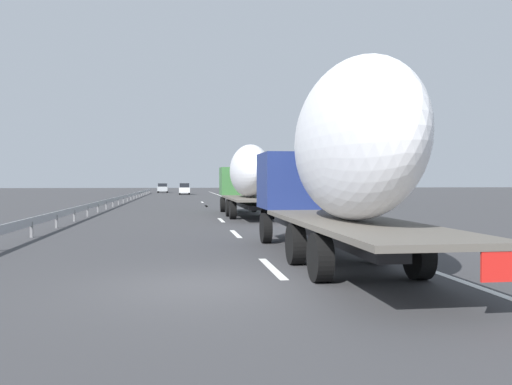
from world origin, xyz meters
The scene contains 20 objects.
ground_plane centered at (40.00, 0.00, 0.00)m, with size 260.00×260.00×0.00m, color #38383A.
lane_stripe_0 centered at (2.00, -1.80, 0.00)m, with size 3.20×0.20×0.01m, color white.
lane_stripe_1 centered at (10.62, -1.80, 0.00)m, with size 3.20×0.20×0.01m, color white.
lane_stripe_2 centered at (18.33, -1.80, 0.00)m, with size 3.20×0.20×0.01m, color white.
lane_stripe_3 centered at (35.00, -1.80, 0.00)m, with size 3.20×0.20×0.01m, color white.
lane_stripe_4 centered at (34.98, -1.80, 0.00)m, with size 3.20×0.20×0.01m, color white.
lane_stripe_5 centered at (43.85, -1.80, 0.00)m, with size 3.20×0.20×0.01m, color white.
edge_line_right centered at (45.00, -5.50, 0.00)m, with size 110.00×0.20×0.01m, color white.
truck_lead centered at (21.32, -3.60, 2.45)m, with size 13.36×2.55×4.28m.
truck_trailing centered at (2.44, -3.60, 2.76)m, with size 13.26×2.55×4.98m.
car_white_van centered at (76.28, -0.23, 0.93)m, with size 4.37×1.73×1.85m.
car_silver_hatch centered at (91.10, 3.72, 0.90)m, with size 4.03×1.90×1.76m.
road_sign centered at (46.11, -6.70, 2.03)m, with size 0.10×0.90×2.91m.
tree_0 centered at (82.11, -11.10, 3.61)m, with size 2.52×2.52×5.65m.
tree_1 centered at (38.01, -13.06, 4.34)m, with size 3.84×3.84×6.84m.
tree_2 centered at (32.65, -9.93, 4.10)m, with size 3.37×3.37×6.64m.
tree_3 centered at (32.59, -13.23, 4.04)m, with size 3.14×3.14×6.49m.
tree_4 centered at (68.59, -9.91, 4.57)m, with size 3.02×3.02×7.48m.
tree_5 centered at (65.99, -11.58, 3.73)m, with size 3.35×3.35×5.67m.
guardrail_median centered at (43.00, 6.00, 0.58)m, with size 94.00×0.10×0.76m.
Camera 1 is at (-10.76, 0.41, 2.12)m, focal length 37.34 mm.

